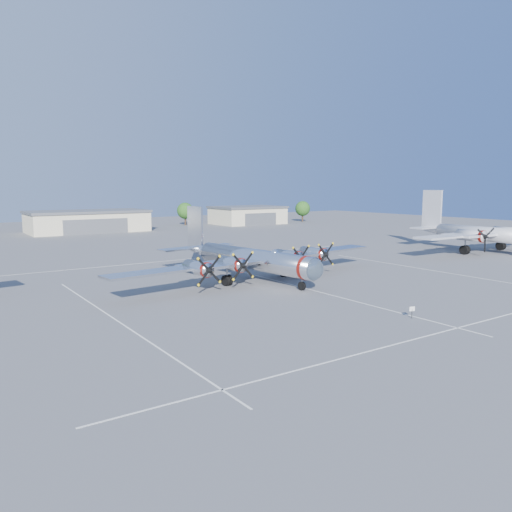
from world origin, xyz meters
TOP-DOWN VIEW (x-y plane):
  - ground at (0.00, 0.00)m, footprint 260.00×260.00m
  - parking_lines at (0.00, -1.75)m, footprint 60.00×50.08m
  - hangar_center at (0.00, 81.96)m, footprint 28.60×14.60m
  - hangar_east at (48.00, 81.96)m, footprint 20.60×14.60m
  - tree_east at (30.00, 88.00)m, footprint 4.80×4.80m
  - tree_far_east at (68.00, 80.00)m, footprint 4.80×4.80m
  - main_bomber_b29 at (-2.13, 5.55)m, footprint 41.88×31.13m
  - twin_engine_east at (45.53, 4.97)m, footprint 34.11×24.90m
  - info_placard at (-0.63, -17.98)m, footprint 0.54×0.17m

SIDE VIEW (x-z plane):
  - ground at x=0.00m, z-range 0.00..0.00m
  - main_bomber_b29 at x=-2.13m, z-range -4.31..4.31m
  - twin_engine_east at x=45.53m, z-range -5.32..5.32m
  - parking_lines at x=0.00m, z-range 0.00..0.01m
  - info_placard at x=-0.63m, z-range 0.21..1.25m
  - hangar_center at x=0.00m, z-range 0.01..5.41m
  - hangar_east at x=48.00m, z-range 0.01..5.41m
  - tree_east at x=30.00m, z-range 0.90..7.54m
  - tree_far_east at x=68.00m, z-range 0.90..7.54m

